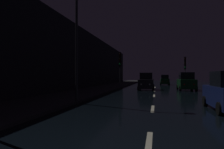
# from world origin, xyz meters

# --- Properties ---
(ground) EXTENTS (25.98, 84.00, 0.02)m
(ground) POSITION_xyz_m (0.00, 24.50, -0.01)
(ground) COLOR black
(sidewalk_left) EXTENTS (4.40, 84.00, 0.15)m
(sidewalk_left) POSITION_xyz_m (-6.79, 24.50, 0.07)
(sidewalk_left) COLOR #28282B
(sidewalk_left) RESTS_ON ground
(building_facade_left) EXTENTS (0.80, 63.00, 7.83)m
(building_facade_left) POSITION_xyz_m (-9.39, 21.00, 3.91)
(building_facade_left) COLOR black
(building_facade_left) RESTS_ON ground
(lane_centerline) EXTENTS (0.16, 26.91, 0.01)m
(lane_centerline) POSITION_xyz_m (0.00, 15.08, 0.01)
(lane_centerline) COLOR beige
(lane_centerline) RESTS_ON ground
(traffic_light_far_left) EXTENTS (0.35, 0.48, 4.83)m
(traffic_light_far_left) POSITION_xyz_m (-4.49, 23.46, 3.51)
(traffic_light_far_left) COLOR #38383A
(traffic_light_far_left) RESTS_ON ground
(traffic_light_far_right) EXTENTS (0.35, 0.48, 4.60)m
(traffic_light_far_right) POSITION_xyz_m (4.49, 29.74, 3.32)
(traffic_light_far_right) COLOR #38383A
(traffic_light_far_right) RESTS_ON ground
(streetlamp_overhead) EXTENTS (1.70, 0.44, 8.08)m
(streetlamp_overhead) POSITION_xyz_m (-4.27, 9.47, 5.26)
(streetlamp_overhead) COLOR #2D2D30
(streetlamp_overhead) RESTS_ON ground
(car_approaching_headlights) EXTENTS (1.92, 4.15, 2.09)m
(car_approaching_headlights) POSITION_xyz_m (-1.03, 22.63, 0.96)
(car_approaching_headlights) COLOR black
(car_approaching_headlights) RESTS_ON ground
(car_distant_taillights) EXTENTS (1.73, 3.75, 1.89)m
(car_distant_taillights) POSITION_xyz_m (1.74, 36.46, 0.86)
(car_distant_taillights) COLOR #0F3819
(car_distant_taillights) RESTS_ON ground
(car_parked_right_far) EXTENTS (1.95, 4.22, 2.13)m
(car_parked_right_far) POSITION_xyz_m (3.69, 22.86, 0.97)
(car_parked_right_far) COLOR #0F3819
(car_parked_right_far) RESTS_ON ground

